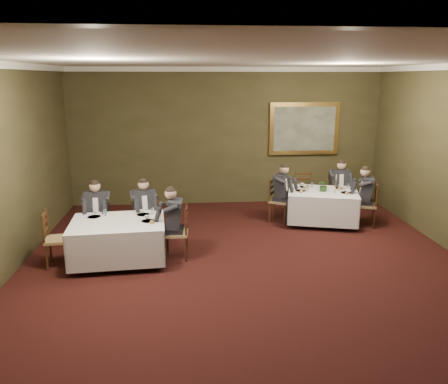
{
  "coord_description": "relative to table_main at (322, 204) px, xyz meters",
  "views": [
    {
      "loc": [
        -0.99,
        -6.2,
        3.25
      ],
      "look_at": [
        -0.33,
        1.74,
        1.15
      ],
      "focal_mm": 35.0,
      "sensor_mm": 36.0,
      "label": 1
    }
  ],
  "objects": [
    {
      "name": "ground",
      "position": [
        -2.03,
        -3.09,
        -0.45
      ],
      "size": [
        10.0,
        10.0,
        0.0
      ],
      "primitive_type": "plane",
      "color": "black",
      "rests_on": "ground"
    },
    {
      "name": "table_second",
      "position": [
        -4.3,
        -1.79,
        0.0
      ],
      "size": [
        1.75,
        1.38,
        0.67
      ],
      "rotation": [
        0.0,
        0.0,
        0.07
      ],
      "color": "black",
      "rests_on": "ground"
    },
    {
      "name": "ceiling",
      "position": [
        -2.03,
        -3.09,
        3.05
      ],
      "size": [
        8.0,
        10.0,
        0.1
      ],
      "primitive_type": "cube",
      "color": "silver",
      "rests_on": "back_wall"
    },
    {
      "name": "centerpiece",
      "position": [
        0.01,
        -0.02,
        0.47
      ],
      "size": [
        0.31,
        0.28,
        0.3
      ],
      "primitive_type": "imported",
      "rotation": [
        0.0,
        0.0,
        0.19
      ],
      "color": "#2D5926",
      "rests_on": "table_main"
    },
    {
      "name": "diner_main_backright",
      "position": [
        0.59,
        0.65,
        0.06
      ],
      "size": [
        0.42,
        0.48,
        1.35
      ],
      "rotation": [
        0.0,
        0.0,
        3.14
      ],
      "color": "black",
      "rests_on": "chair_main_backright"
    },
    {
      "name": "back_wall",
      "position": [
        -2.03,
        1.91,
        1.3
      ],
      "size": [
        8.0,
        0.1,
        3.5
      ],
      "primitive_type": "cube",
      "color": "#37341B",
      "rests_on": "ground"
    },
    {
      "name": "chair_sec_endright",
      "position": [
        -3.25,
        -1.71,
        -0.17
      ],
      "size": [
        0.44,
        0.46,
        1.0
      ],
      "rotation": [
        0.0,
        0.0,
        1.52
      ],
      "color": "#987C4D",
      "rests_on": "ground"
    },
    {
      "name": "diner_sec_endright",
      "position": [
        -3.26,
        -1.71,
        0.06
      ],
      "size": [
        0.5,
        0.44,
        1.35
      ],
      "rotation": [
        0.0,
        0.0,
        1.52
      ],
      "color": "black",
      "rests_on": "chair_sec_endright"
    },
    {
      "name": "diner_sec_backleft",
      "position": [
        -4.8,
        -0.98,
        0.06
      ],
      "size": [
        0.43,
        0.49,
        1.35
      ],
      "rotation": [
        0.0,
        0.0,
        3.17
      ],
      "color": "black",
      "rests_on": "chair_sec_backleft"
    },
    {
      "name": "chair_main_backleft",
      "position": [
        -0.2,
        0.87,
        -0.17
      ],
      "size": [
        0.48,
        0.46,
        1.0
      ],
      "rotation": [
        0.0,
        0.0,
        3.05
      ],
      "color": "#987C4D",
      "rests_on": "ground"
    },
    {
      "name": "crown_molding",
      "position": [
        -2.03,
        -3.09,
        2.99
      ],
      "size": [
        8.0,
        10.0,
        0.12
      ],
      "color": "white",
      "rests_on": "back_wall"
    },
    {
      "name": "chair_main_endleft",
      "position": [
        -0.94,
        0.25,
        -0.17
      ],
      "size": [
        0.58,
        0.59,
        1.0
      ],
      "rotation": [
        0.0,
        0.0,
        -2.07
      ],
      "color": "#987C4D",
      "rests_on": "ground"
    },
    {
      "name": "chair_main_backright",
      "position": [
        0.59,
        0.66,
        -0.17
      ],
      "size": [
        0.44,
        0.42,
        1.0
      ],
      "rotation": [
        0.0,
        0.0,
        3.14
      ],
      "color": "#987C4D",
      "rests_on": "ground"
    },
    {
      "name": "diner_main_endright",
      "position": [
        0.93,
        -0.24,
        0.06
      ],
      "size": [
        0.59,
        0.54,
        1.35
      ],
      "rotation": [
        0.0,
        0.0,
        1.22
      ],
      "color": "black",
      "rests_on": "chair_main_endright"
    },
    {
      "name": "place_setting_table_second",
      "position": [
        -4.71,
        -1.44,
        0.35
      ],
      "size": [
        0.33,
        0.31,
        0.14
      ],
      "color": "white",
      "rests_on": "table_second"
    },
    {
      "name": "candlestick",
      "position": [
        0.24,
        -0.13,
        0.47
      ],
      "size": [
        0.06,
        0.06,
        0.42
      ],
      "color": "#BA7F39",
      "rests_on": "table_main"
    },
    {
      "name": "table_main",
      "position": [
        0.0,
        0.0,
        0.0
      ],
      "size": [
        1.79,
        1.53,
        0.67
      ],
      "rotation": [
        0.0,
        0.0,
        -0.26
      ],
      "color": "black",
      "rests_on": "ground"
    },
    {
      "name": "place_setting_table_main",
      "position": [
        -0.27,
        0.44,
        0.35
      ],
      "size": [
        0.33,
        0.31,
        0.14
      ],
      "color": "white",
      "rests_on": "table_main"
    },
    {
      "name": "painting",
      "position": [
        0.0,
        1.85,
        1.5
      ],
      "size": [
        1.81,
        0.09,
        1.35
      ],
      "color": "#E4AF53",
      "rests_on": "back_wall"
    },
    {
      "name": "chair_sec_endleft",
      "position": [
        -5.34,
        -1.86,
        -0.17
      ],
      "size": [
        0.47,
        0.49,
        1.0
      ],
      "rotation": [
        0.0,
        0.0,
        -1.45
      ],
      "color": "#987C4D",
      "rests_on": "ground"
    },
    {
      "name": "diner_main_endleft",
      "position": [
        -0.93,
        0.24,
        0.06
      ],
      "size": [
        0.61,
        0.58,
        1.35
      ],
      "rotation": [
        0.0,
        0.0,
        -2.07
      ],
      "color": "black",
      "rests_on": "chair_main_endleft"
    },
    {
      "name": "diner_sec_backright",
      "position": [
        -3.91,
        -0.92,
        0.06
      ],
      "size": [
        0.52,
        0.57,
        1.35
      ],
      "rotation": [
        0.0,
        0.0,
        3.43
      ],
      "color": "black",
      "rests_on": "chair_sec_backright"
    },
    {
      "name": "chair_sec_backright",
      "position": [
        -3.92,
        -0.9,
        -0.17
      ],
      "size": [
        0.54,
        0.53,
        1.0
      ],
      "rotation": [
        0.0,
        0.0,
        3.43
      ],
      "color": "#987C4D",
      "rests_on": "ground"
    },
    {
      "name": "chair_sec_backleft",
      "position": [
        -4.8,
        -0.97,
        -0.17
      ],
      "size": [
        0.45,
        0.43,
        1.0
      ],
      "rotation": [
        0.0,
        0.0,
        3.17
      ],
      "color": "#987C4D",
      "rests_on": "ground"
    },
    {
      "name": "chair_main_endright",
      "position": [
        0.94,
        -0.25,
        -0.17
      ],
      "size": [
        0.54,
        0.56,
        1.0
      ],
      "rotation": [
        0.0,
        0.0,
        1.22
      ],
      "color": "#987C4D",
      "rests_on": "ground"
    }
  ]
}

